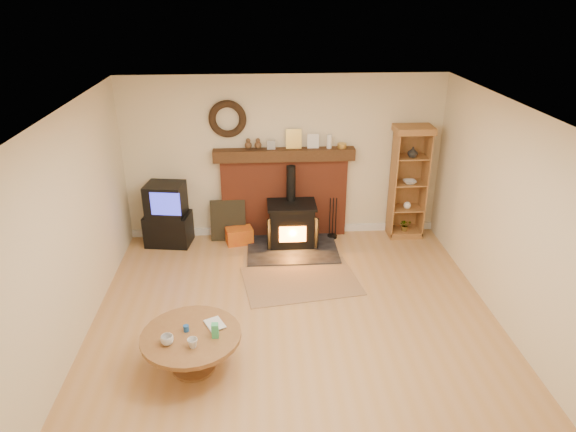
{
  "coord_description": "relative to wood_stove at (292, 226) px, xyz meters",
  "views": [
    {
      "loc": [
        -0.42,
        -4.99,
        3.78
      ],
      "look_at": [
        -0.04,
        1.0,
        1.08
      ],
      "focal_mm": 32.0,
      "sensor_mm": 36.0,
      "label": 1
    }
  ],
  "objects": [
    {
      "name": "ground",
      "position": [
        -0.09,
        -2.27,
        -0.34
      ],
      "size": [
        5.5,
        5.5,
        0.0
      ],
      "primitive_type": "plane",
      "color": "tan",
      "rests_on": "ground"
    },
    {
      "name": "chimney_breast",
      "position": [
        -0.09,
        0.4,
        0.46
      ],
      "size": [
        2.2,
        0.22,
        1.78
      ],
      "color": "brown",
      "rests_on": "ground"
    },
    {
      "name": "room_shell",
      "position": [
        -0.11,
        -2.18,
        1.38
      ],
      "size": [
        5.02,
        5.52,
        2.61
      ],
      "color": "beige",
      "rests_on": "ground"
    },
    {
      "name": "wood_stove",
      "position": [
        0.0,
        0.0,
        0.0
      ],
      "size": [
        1.4,
        1.0,
        1.26
      ],
      "color": "black",
      "rests_on": "ground"
    },
    {
      "name": "coffee_table",
      "position": [
        -1.26,
        -2.81,
        0.02
      ],
      "size": [
        1.06,
        1.06,
        0.61
      ],
      "color": "brown",
      "rests_on": "ground"
    },
    {
      "name": "firelog_box",
      "position": [
        -0.83,
        0.13,
        -0.21
      ],
      "size": [
        0.46,
        0.34,
        0.26
      ],
      "primitive_type": "cube",
      "rotation": [
        0.0,
        0.0,
        0.23
      ],
      "color": "orange",
      "rests_on": "ground"
    },
    {
      "name": "leaning_painting",
      "position": [
        -1.01,
        0.28,
        -0.01
      ],
      "size": [
        0.56,
        0.15,
        0.67
      ],
      "primitive_type": "cube",
      "rotation": [
        -0.17,
        0.0,
        0.0
      ],
      "color": "black",
      "rests_on": "ground"
    },
    {
      "name": "curio_cabinet",
      "position": [
        1.88,
        0.28,
        0.58
      ],
      "size": [
        0.59,
        0.43,
        1.84
      ],
      "color": "olive",
      "rests_on": "ground"
    },
    {
      "name": "tv_unit",
      "position": [
        -1.95,
        0.2,
        0.14
      ],
      "size": [
        0.75,
        0.57,
        1.01
      ],
      "color": "black",
      "rests_on": "ground"
    },
    {
      "name": "area_rug",
      "position": [
        0.05,
        -1.1,
        -0.34
      ],
      "size": [
        1.71,
        1.3,
        0.01
      ],
      "primitive_type": "cube",
      "rotation": [
        0.0,
        0.0,
        0.15
      ],
      "color": "brown",
      "rests_on": "ground"
    },
    {
      "name": "fire_tools",
      "position": [
        0.68,
        0.23,
        -0.21
      ],
      "size": [
        0.16,
        0.16,
        0.7
      ],
      "color": "black",
      "rests_on": "ground"
    }
  ]
}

